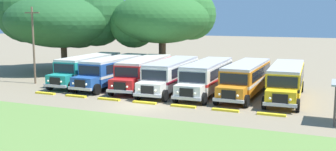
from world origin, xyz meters
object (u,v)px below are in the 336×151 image
Objects in this scene: broad_shade_tree at (165,18)px; parked_bus_slot_2 at (144,71)px; parked_bus_slot_1 at (114,70)px; parked_bus_slot_5 at (246,77)px; parked_bus_slot_3 at (171,74)px; secondary_tree at (66,17)px; parked_bus_slot_0 at (89,68)px; utility_pole at (33,43)px; parked_bus_slot_4 at (207,76)px; parked_bus_slot_6 at (286,80)px.

parked_bus_slot_2 is at bearing -78.44° from broad_shade_tree.
parked_bus_slot_1 is 1.00× the size of parked_bus_slot_5.
secondary_tree is at bearing -116.64° from parked_bus_slot_3.
parked_bus_slot_0 is 1.00× the size of parked_bus_slot_5.
parked_bus_slot_1 is 6.34m from parked_bus_slot_3.
parked_bus_slot_2 is at bearing -89.09° from parked_bus_slot_5.
utility_pole is (-8.14, -2.26, 2.60)m from parked_bus_slot_1.
utility_pole reaches higher than parked_bus_slot_2.
parked_bus_slot_5 is (3.46, 0.47, 0.00)m from parked_bus_slot_4.
secondary_tree is at bearing 108.65° from utility_pole.
parked_bus_slot_4 is 1.38× the size of utility_pole.
parked_bus_slot_2 is 1.01× the size of parked_bus_slot_4.
parked_bus_slot_2 is at bearing -26.12° from secondary_tree.
parked_bus_slot_0 is at bearing -95.53° from parked_bus_slot_2.
parked_bus_slot_2 is at bearing 87.34° from parked_bus_slot_0.
parked_bus_slot_1 is 0.99× the size of parked_bus_slot_2.
parked_bus_slot_0 is at bearing -92.53° from parked_bus_slot_6.
parked_bus_slot_0 is 1.00× the size of parked_bus_slot_6.
parked_bus_slot_3 and parked_bus_slot_4 have the same top height.
parked_bus_slot_5 is at bearing -92.28° from parked_bus_slot_6.
broad_shade_tree reaches higher than utility_pole.
broad_shade_tree is at bearing -156.43° from parked_bus_slot_3.
parked_bus_slot_0 is 1.00× the size of parked_bus_slot_3.
secondary_tree is at bearing -106.82° from parked_bus_slot_6.
parked_bus_slot_0 and parked_bus_slot_1 have the same top height.
secondary_tree is 10.55m from utility_pole.
parked_bus_slot_1 is 1.00× the size of parked_bus_slot_3.
parked_bus_slot_2 is 6.57m from parked_bus_slot_4.
parked_bus_slot_3 is 12.44m from broad_shade_tree.
parked_bus_slot_2 is at bearing -95.57° from parked_bus_slot_4.
parked_bus_slot_5 is at bearing 92.05° from parked_bus_slot_1.
parked_bus_slot_2 is at bearing 12.47° from utility_pole.
parked_bus_slot_6 is 0.85× the size of broad_shade_tree.
parked_bus_slot_4 is at bearing -81.40° from parked_bus_slot_5.
secondary_tree reaches higher than parked_bus_slot_3.
parked_bus_slot_3 is 0.68× the size of secondary_tree.
parked_bus_slot_3 is 6.92m from parked_bus_slot_5.
parked_bus_slot_1 is at bearing -92.80° from parked_bus_slot_4.
parked_bus_slot_0 and parked_bus_slot_6 have the same top height.
broad_shade_tree is (1.26, 9.79, 5.14)m from parked_bus_slot_1.
parked_bus_slot_0 is 0.68× the size of secondary_tree.
utility_pole is (-9.40, -12.05, -2.53)m from broad_shade_tree.
parked_bus_slot_4 is at bearing -88.51° from parked_bus_slot_6.
parked_bus_slot_5 is at bearing 87.51° from parked_bus_slot_0.
parked_bus_slot_5 is at bearing 84.73° from parked_bus_slot_2.
parked_bus_slot_6 is (16.65, 0.27, 0.00)m from parked_bus_slot_1.
parked_bus_slot_1 and parked_bus_slot_2 have the same top height.
parked_bus_slot_0 is 12.03m from secondary_tree.
broad_shade_tree reaches higher than parked_bus_slot_2.
parked_bus_slot_3 is 14.83m from utility_pole.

